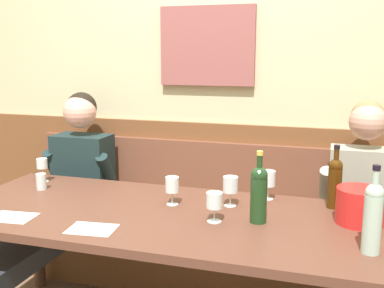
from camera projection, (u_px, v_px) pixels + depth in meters
The scene contains 18 objects.
room_wall_back at pixel (221, 71), 3.01m from camera, with size 6.80×0.12×2.80m.
wood_wainscot_panel at pixel (218, 200), 3.13m from camera, with size 6.80×0.03×1.06m, color brown.
wall_bench at pixel (209, 246), 2.98m from camera, with size 2.60×0.42×0.94m.
dining_table at pixel (173, 228), 2.25m from camera, with size 2.30×0.90×0.75m.
person_center_left_seat at pixel (54, 200), 2.83m from camera, with size 0.48×1.32×1.26m.
person_left_seat at pixel (365, 238), 2.29m from camera, with size 0.48×1.31×1.26m.
ice_bucket at pixel (360, 206), 2.10m from camera, with size 0.22×0.22×0.17m, color red.
wine_bottle_clear_water at pixel (335, 181), 2.30m from camera, with size 0.07×0.07×0.32m.
wine_bottle_green_tall at pixel (259, 192), 2.10m from camera, with size 0.08×0.08×0.34m.
wine_bottle_amber_mid at pixel (373, 216), 1.77m from camera, with size 0.07×0.07×0.35m.
wine_glass_center_rear at pixel (214, 202), 2.11m from camera, with size 0.08×0.08×0.14m.
wine_glass_mid_left at pixel (268, 180), 2.44m from camera, with size 0.08×0.08×0.16m.
wine_glass_right_end at pixel (172, 186), 2.35m from camera, with size 0.07×0.07×0.15m.
wine_glass_center_front at pixel (230, 186), 2.33m from camera, with size 0.08×0.08×0.16m.
wine_glass_near_bucket at pixel (42, 165), 2.78m from camera, with size 0.07×0.07×0.14m.
water_tumbler_center at pixel (41, 182), 2.63m from camera, with size 0.06×0.06×0.09m, color silver.
tasting_sheet_left_guest at pixel (92, 229), 2.04m from camera, with size 0.21×0.15×0.00m, color white.
tasting_sheet_right_guest at pixel (12, 217), 2.19m from camera, with size 0.21×0.15×0.00m, color white.
Camera 1 is at (0.71, -1.88, 1.52)m, focal length 42.87 mm.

